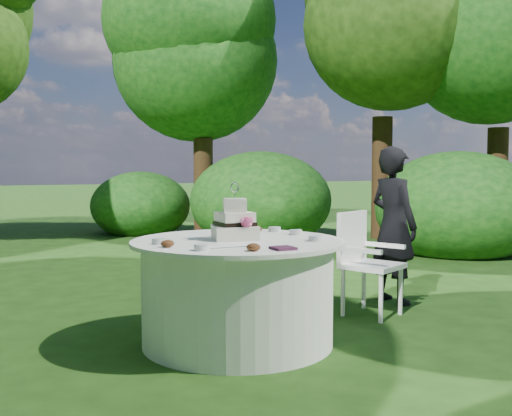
# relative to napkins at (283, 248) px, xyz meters

# --- Properties ---
(ground) EXTENTS (80.00, 80.00, 0.00)m
(ground) POSITION_rel_napkins_xyz_m (-0.06, 0.59, -0.78)
(ground) COLOR #19370F
(ground) RESTS_ON ground
(napkins) EXTENTS (0.14, 0.14, 0.02)m
(napkins) POSITION_rel_napkins_xyz_m (0.00, 0.00, 0.00)
(napkins) COLOR #461E39
(napkins) RESTS_ON table
(feather_plume) EXTENTS (0.48, 0.07, 0.01)m
(feather_plume) POSITION_rel_napkins_xyz_m (-0.29, 0.25, -0.00)
(feather_plume) COLOR white
(feather_plume) RESTS_ON table
(guest) EXTENTS (0.41, 0.58, 1.50)m
(guest) POSITION_rel_napkins_xyz_m (1.82, 1.16, -0.03)
(guest) COLOR black
(guest) RESTS_ON ground
(table) EXTENTS (1.56, 1.56, 0.77)m
(table) POSITION_rel_napkins_xyz_m (-0.06, 0.59, -0.39)
(table) COLOR white
(table) RESTS_ON ground
(cake) EXTENTS (0.38, 0.38, 0.43)m
(cake) POSITION_rel_napkins_xyz_m (-0.06, 0.63, 0.10)
(cake) COLOR silver
(cake) RESTS_ON table
(chair) EXTENTS (0.60, 0.60, 0.91)m
(chair) POSITION_rel_napkins_xyz_m (1.30, 0.91, -0.26)
(chair) COLOR white
(chair) RESTS_ON ground
(votives) EXTENTS (1.23, 0.88, 0.04)m
(votives) POSITION_rel_napkins_xyz_m (0.04, 0.55, 0.01)
(votives) COLOR silver
(votives) RESTS_ON table
(petal_cups) EXTENTS (1.03, 1.08, 0.05)m
(petal_cups) POSITION_rel_napkins_xyz_m (-0.18, 0.49, 0.02)
(petal_cups) COLOR #562D16
(petal_cups) RESTS_ON table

